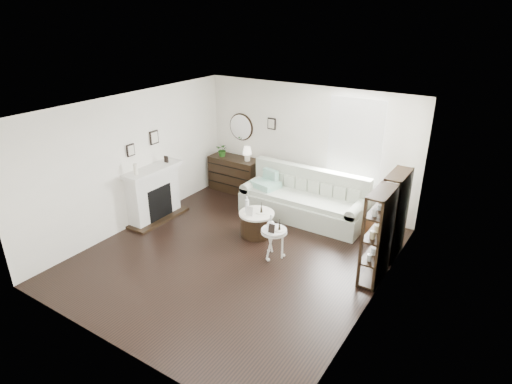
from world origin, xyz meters
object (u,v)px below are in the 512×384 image
Objects in this scene: dresser at (235,174)px; drum_table at (257,223)px; pedestal_table at (274,232)px; sofa at (304,202)px.

drum_table is (1.67, -1.61, -0.18)m from dresser.
dresser reaches higher than drum_table.
dresser reaches higher than pedestal_table.
sofa is 3.84× the size of drum_table.
dresser is 1.81× the size of drum_table.
dresser is 3.20m from pedestal_table.
drum_table is 1.23× the size of pedestal_table.
dresser is at bearing 137.92° from pedestal_table.
dresser is 2.32m from drum_table.
sofa is 2.12m from dresser.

